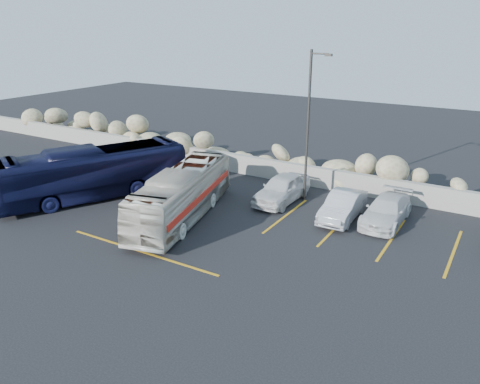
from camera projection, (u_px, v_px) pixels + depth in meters
The scene contains 10 objects.
ground at pixel (156, 259), 19.38m from camera, with size 90.00×90.00×0.00m, color black.
seawall at pixel (284, 171), 28.85m from camera, with size 60.00×0.40×1.20m, color gray.
riprap_pile at pixel (292, 156), 29.57m from camera, with size 54.00×2.80×2.60m, color #8C7D5C, non-canonical shape.
parking_lines at pixel (313, 235), 21.62m from camera, with size 18.16×9.36×0.01m.
lamppost at pixel (309, 123), 24.33m from camera, with size 1.14×0.18×8.00m.
vintage_bus at pixel (182, 194), 23.13m from camera, with size 2.08×8.91×2.48m, color beige.
tour_coach at pixel (95, 173), 25.83m from camera, with size 2.40×10.28×2.86m, color black.
car_a at pixel (282, 189), 25.41m from camera, with size 1.75×4.34×1.48m, color silver.
car_b at pixel (343, 206), 23.20m from camera, with size 1.41×4.05×1.33m, color #B8B9BE.
car_c at pixel (386, 210), 22.75m from camera, with size 1.76×4.33×1.26m, color silver.
Camera 1 is at (11.87, -13.01, 9.25)m, focal length 35.00 mm.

